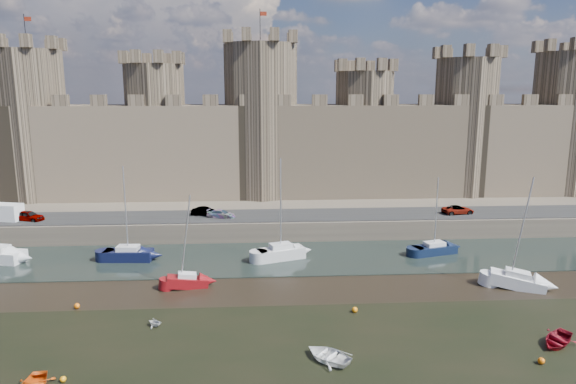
% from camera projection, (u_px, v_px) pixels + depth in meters
% --- Properties ---
extents(ground, '(160.00, 160.00, 0.00)m').
position_uv_depth(ground, '(239.00, 375.00, 34.42)').
color(ground, black).
rests_on(ground, ground).
extents(water_channel, '(160.00, 12.00, 0.08)m').
position_uv_depth(water_channel, '(246.00, 259.00, 57.90)').
color(water_channel, black).
rests_on(water_channel, ground).
extents(quay, '(160.00, 60.00, 2.50)m').
position_uv_depth(quay, '(250.00, 188.00, 92.90)').
color(quay, '#4C443A').
rests_on(quay, ground).
extents(road, '(160.00, 7.00, 0.10)m').
position_uv_depth(road, '(248.00, 216.00, 67.19)').
color(road, black).
rests_on(road, quay).
extents(castle, '(108.50, 11.00, 29.00)m').
position_uv_depth(castle, '(244.00, 137.00, 79.07)').
color(castle, '#42382B').
rests_on(castle, quay).
extents(car_0, '(4.20, 2.70, 1.33)m').
position_uv_depth(car_0, '(29.00, 216.00, 64.61)').
color(car_0, gray).
rests_on(car_0, quay).
extents(car_1, '(3.71, 1.71, 1.18)m').
position_uv_depth(car_1, '(205.00, 212.00, 67.24)').
color(car_1, gray).
rests_on(car_1, quay).
extents(car_2, '(3.98, 2.39, 1.08)m').
position_uv_depth(car_2, '(221.00, 214.00, 66.15)').
color(car_2, gray).
rests_on(car_2, quay).
extents(car_3, '(4.48, 2.59, 1.17)m').
position_uv_depth(car_3, '(458.00, 210.00, 68.19)').
color(car_3, gray).
rests_on(car_3, quay).
extents(van, '(5.27, 3.02, 2.16)m').
position_uv_depth(van, '(2.00, 212.00, 64.69)').
color(van, white).
rests_on(van, quay).
extents(sailboat_1, '(5.41, 2.39, 10.61)m').
position_uv_depth(sailboat_1, '(128.00, 254.00, 57.15)').
color(sailboat_1, black).
rests_on(sailboat_1, ground).
extents(sailboat_2, '(5.68, 3.70, 11.42)m').
position_uv_depth(sailboat_2, '(281.00, 252.00, 57.57)').
color(sailboat_2, silver).
rests_on(sailboat_2, ground).
extents(sailboat_3, '(5.48, 3.33, 8.99)m').
position_uv_depth(sailboat_3, '(434.00, 248.00, 59.46)').
color(sailboat_3, black).
rests_on(sailboat_3, ground).
extents(sailboat_4, '(4.11, 2.14, 9.15)m').
position_uv_depth(sailboat_4, '(187.00, 280.00, 49.52)').
color(sailboat_4, maroon).
rests_on(sailboat_4, ground).
extents(sailboat_5, '(5.40, 3.77, 10.87)m').
position_uv_depth(sailboat_5, '(517.00, 280.00, 49.36)').
color(sailboat_5, white).
rests_on(sailboat_5, ground).
extents(dinghy_2, '(4.29, 4.33, 0.74)m').
position_uv_depth(dinghy_2, '(328.00, 356.00, 36.18)').
color(dinghy_2, white).
rests_on(dinghy_2, ground).
extents(dinghy_3, '(1.73, 1.69, 0.70)m').
position_uv_depth(dinghy_3, '(155.00, 322.00, 41.35)').
color(dinghy_3, silver).
rests_on(dinghy_3, ground).
extents(dinghy_4, '(4.03, 3.90, 0.68)m').
position_uv_depth(dinghy_4, '(557.00, 341.00, 38.30)').
color(dinghy_4, maroon).
rests_on(dinghy_4, ground).
extents(buoy_0, '(0.41, 0.41, 0.41)m').
position_uv_depth(buoy_0, '(63.00, 379.00, 33.51)').
color(buoy_0, '#FF9C0B').
rests_on(buoy_0, ground).
extents(buoy_1, '(0.49, 0.49, 0.49)m').
position_uv_depth(buoy_1, '(77.00, 306.00, 44.75)').
color(buoy_1, orange).
rests_on(buoy_1, ground).
extents(buoy_3, '(0.49, 0.49, 0.49)m').
position_uv_depth(buoy_3, '(355.00, 310.00, 44.00)').
color(buoy_3, orange).
rests_on(buoy_3, ground).
extents(buoy_5, '(0.48, 0.48, 0.48)m').
position_uv_depth(buoy_5, '(541.00, 361.00, 35.71)').
color(buoy_5, orange).
rests_on(buoy_5, ground).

